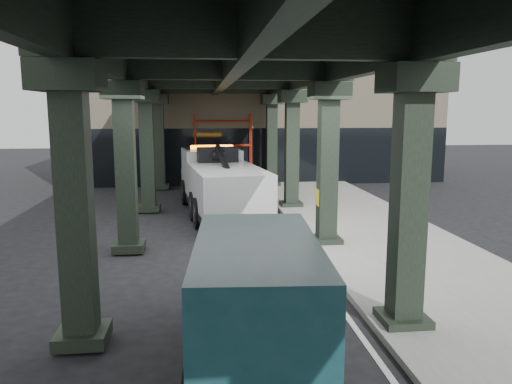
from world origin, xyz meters
TOP-DOWN VIEW (x-y plane):
  - ground at (0.00, 0.00)m, footprint 90.00×90.00m
  - sidewalk at (4.50, 2.00)m, footprint 5.00×40.00m
  - lane_stripe at (1.70, 2.00)m, footprint 0.12×38.00m
  - viaduct at (-0.40, 2.00)m, footprint 7.40×32.00m
  - building at (2.00, 20.00)m, footprint 22.00×10.00m
  - scaffolding at (0.00, 14.64)m, footprint 3.08×0.88m
  - tow_truck at (-0.50, 7.27)m, footprint 3.42×8.83m
  - towed_van at (-0.35, -4.83)m, footprint 2.43×5.43m

SIDE VIEW (x-z plane):
  - ground at x=0.00m, z-range 0.00..0.00m
  - lane_stripe at x=1.70m, z-range 0.00..0.01m
  - sidewalk at x=4.50m, z-range 0.00..0.15m
  - towed_van at x=-0.35m, z-range 0.08..2.23m
  - tow_truck at x=-0.50m, z-range -0.04..2.79m
  - scaffolding at x=0.00m, z-range 0.11..4.11m
  - building at x=2.00m, z-range 0.00..8.00m
  - viaduct at x=-0.40m, z-range 2.26..8.66m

